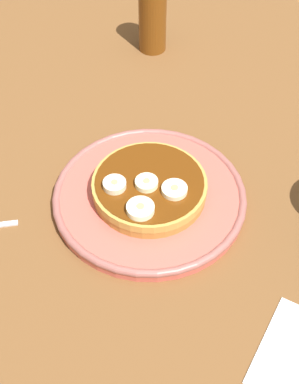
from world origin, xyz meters
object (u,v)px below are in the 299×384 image
banana_slice_3 (175,189)px  syrup_bottle (152,14)px  banana_slice_0 (149,184)px  banana_slice_1 (140,209)px  pancake_stack (151,190)px  banana_slice_2 (115,185)px  plate (149,197)px

banana_slice_3 → syrup_bottle: 35.04cm
banana_slice_0 → banana_slice_1: bearing=14.9°
pancake_stack → banana_slice_2: banana_slice_2 is taller
banana_slice_1 → banana_slice_2: size_ratio=1.16×
pancake_stack → banana_slice_0: (0.49, 0.08, 1.48)cm
banana_slice_1 → syrup_bottle: bearing=-152.7°
banana_slice_3 → plate: bearing=-86.9°
banana_slice_0 → banana_slice_3: size_ratio=0.90×
syrup_bottle → banana_slice_3: bearing=33.8°
banana_slice_3 → syrup_bottle: (-29.06, -19.46, 2.12)cm
banana_slice_1 → banana_slice_3: (-4.77, 1.99, -0.08)cm
pancake_stack → syrup_bottle: size_ratio=1.06×
banana_slice_1 → banana_slice_3: 5.17cm
plate → syrup_bottle: syrup_bottle is taller
syrup_bottle → banana_slice_0: bearing=28.8°
banana_slice_2 → banana_slice_0: bearing=121.2°
banana_slice_1 → syrup_bottle: syrup_bottle is taller
pancake_stack → banana_slice_0: banana_slice_0 is taller
pancake_stack → banana_slice_2: (2.64, -3.46, 1.53)cm
pancake_stack → banana_slice_2: bearing=-52.7°
banana_slice_2 → syrup_bottle: size_ratio=0.21×
plate → banana_slice_0: bearing=27.8°
pancake_stack → banana_slice_1: (4.36, 1.11, 1.54)cm
plate → banana_slice_3: (-0.18, 3.39, 3.16)cm
pancake_stack → syrup_bottle: (-29.48, -16.36, 3.57)cm
banana_slice_0 → banana_slice_1: banana_slice_1 is taller
banana_slice_3 → syrup_bottle: syrup_bottle is taller
banana_slice_1 → banana_slice_2: 4.89cm
banana_slice_2 → banana_slice_3: banana_slice_2 is taller
banana_slice_3 → pancake_stack: bearing=-82.5°
banana_slice_2 → banana_slice_1: bearing=69.3°
banana_slice_2 → plate: bearing=132.1°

